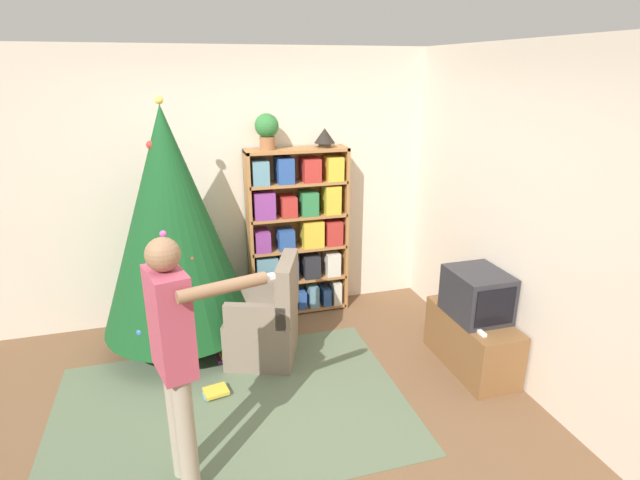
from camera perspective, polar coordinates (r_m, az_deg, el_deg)
The scene contains 15 objects.
ground_plane at distance 3.83m, azimuth -4.88°, elevation -19.85°, with size 14.00×14.00×0.00m, color brown.
wall_back at distance 4.95m, azimuth -9.71°, elevation 5.96°, with size 8.00×0.10×2.60m.
wall_right at distance 4.02m, azimuth 23.42°, elevation 1.58°, with size 0.10×8.00×2.60m.
area_rug at distance 3.98m, azimuth -10.02°, elevation -18.33°, with size 2.58×1.78×0.01m.
bookshelf at distance 4.97m, azimuth -2.55°, elevation 0.74°, with size 0.99×0.27×1.68m.
tv_stand at distance 4.45m, azimuth 16.95°, elevation -10.97°, with size 0.40×0.89×0.47m.
television at distance 4.25m, azimuth 17.52°, elevation -5.94°, with size 0.41×0.50×0.39m.
game_remote at distance 4.08m, azimuth 17.88°, elevation -9.99°, with size 0.04×0.12×0.02m.
christmas_tree at distance 4.37m, azimuth -16.63°, elevation 1.97°, with size 1.30×1.30×2.20m.
armchair at distance 4.36m, azimuth -6.13°, elevation -9.51°, with size 0.73×0.73×0.92m.
standing_person at distance 2.93m, azimuth -16.26°, elevation -11.79°, with size 0.70×0.46×1.58m.
potted_plant at distance 4.70m, azimuth -6.10°, elevation 12.52°, with size 0.22×0.22×0.33m.
table_lamp at distance 4.84m, azimuth 0.54°, elevation 11.75°, with size 0.20×0.20×0.18m.
book_pile_near_tree at distance 4.54m, azimuth -10.37°, elevation -12.85°, with size 0.22×0.17×0.06m.
book_pile_by_chair at distance 4.11m, azimuth -11.82°, elevation -16.66°, with size 0.21×0.18×0.05m.
Camera 1 is at (-0.54, -2.93, 2.40)m, focal length 28.00 mm.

